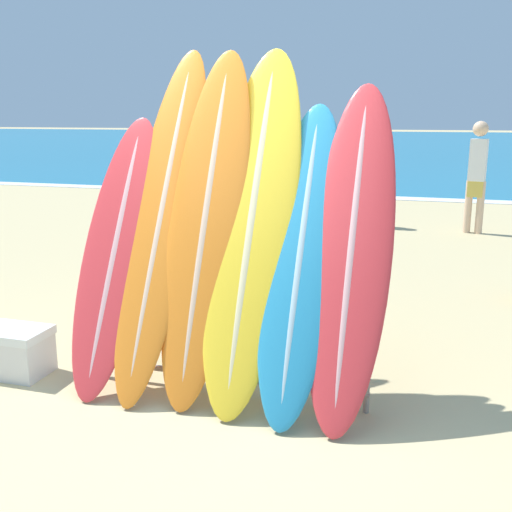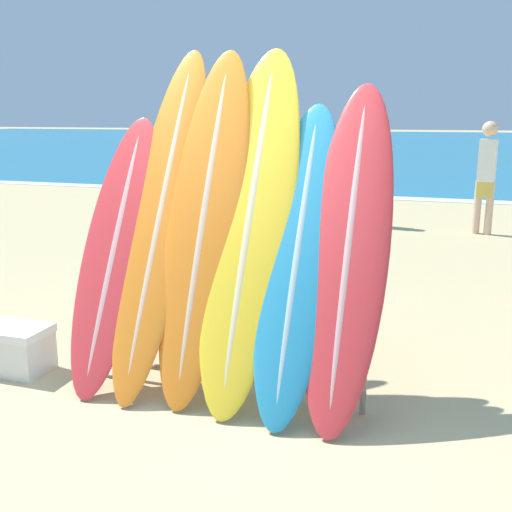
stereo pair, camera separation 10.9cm
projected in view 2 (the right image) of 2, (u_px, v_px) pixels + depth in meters
ground_plane at (179, 406)px, 3.97m from camera, size 160.00×160.00×0.00m
ocean_water at (429, 143)px, 41.09m from camera, size 120.00×60.00×0.01m
surfboard_rack at (220, 334)px, 4.07m from camera, size 2.01×0.04×0.78m
surfboard_slot_0 at (115, 251)px, 4.27m from camera, size 0.51×1.05×1.88m
surfboard_slot_1 at (162, 215)px, 4.24m from camera, size 0.48×1.35×2.38m
surfboard_slot_2 at (205, 221)px, 4.09m from camera, size 0.54×1.15×2.36m
surfboard_slot_3 at (250, 222)px, 4.01m from camera, size 0.60×1.26×2.37m
surfboard_slot_4 at (298, 257)px, 3.87m from camera, size 0.50×1.15×1.98m
surfboard_slot_5 at (349, 249)px, 3.78m from camera, size 0.52×1.17×2.11m
person_mid_beach at (486, 173)px, 9.51m from camera, size 0.30×0.24×1.80m
person_far_left at (242, 176)px, 9.43m from camera, size 0.23×0.29×1.75m
person_far_right at (358, 171)px, 10.34m from camera, size 0.23×0.29×1.72m
cooler_box at (13, 348)px, 4.48m from camera, size 0.56×0.35×0.35m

